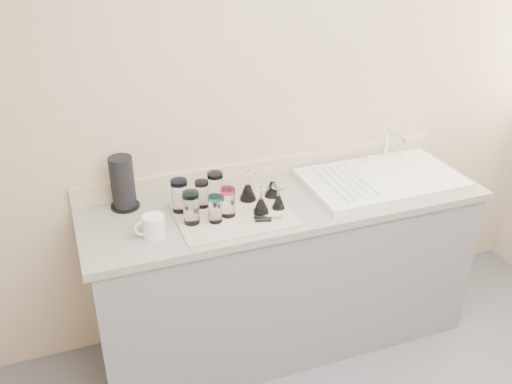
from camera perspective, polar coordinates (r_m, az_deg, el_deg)
name	(u,v)px	position (r m, az deg, el deg)	size (l,w,h in m)	color
room_envelope	(461,187)	(1.68, 19.77, 0.45)	(3.54, 3.50, 2.52)	#56565B
counter_unit	(284,272)	(3.13, 2.85, -7.96)	(2.06, 0.62, 0.90)	slate
sink_unit	(381,179)	(3.12, 12.43, 1.31)	(0.82, 0.50, 0.22)	white
dish_towel	(234,214)	(2.75, -2.26, -2.23)	(0.55, 0.42, 0.01)	beige
tumbler_teal	(180,195)	(2.75, -7.64, -0.34)	(0.08, 0.08, 0.16)	white
tumbler_cyan	(202,194)	(2.79, -5.42, -0.17)	(0.07, 0.07, 0.14)	white
tumbler_purple	(215,188)	(2.81, -4.08, 0.45)	(0.08, 0.08, 0.16)	white
tumbler_magenta	(191,208)	(2.65, -6.50, -1.56)	(0.08, 0.08, 0.16)	white
tumbler_blue	(215,209)	(2.65, -4.11, -1.69)	(0.07, 0.07, 0.13)	white
tumbler_lavender	(228,202)	(2.70, -2.81, -1.01)	(0.07, 0.07, 0.14)	white
goblet_back_left	(248,189)	(2.84, -0.82, 0.25)	(0.09, 0.09, 0.16)	white
goblet_back_right	(273,186)	(2.88, 1.66, 0.56)	(0.09, 0.09, 0.15)	white
goblet_front_left	(261,203)	(2.73, 0.50, -1.16)	(0.08, 0.08, 0.14)	white
goblet_front_right	(279,200)	(2.77, 2.27, -0.84)	(0.07, 0.07, 0.12)	white
can_opener	(269,219)	(2.68, 1.26, -2.72)	(0.13, 0.09, 0.02)	silver
white_mug	(153,226)	(2.60, -10.25, -3.39)	(0.14, 0.10, 0.10)	white
paper_towel_roll	(123,183)	(2.83, -13.18, 0.84)	(0.14, 0.14, 0.27)	black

